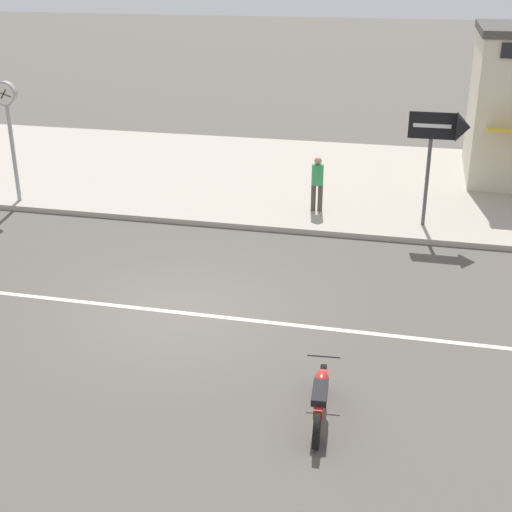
{
  "coord_description": "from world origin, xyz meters",
  "views": [
    {
      "loc": [
        4.68,
        -12.79,
        7.0
      ],
      "look_at": [
        1.36,
        1.55,
        0.8
      ],
      "focal_mm": 50.0,
      "sensor_mm": 36.0,
      "label": 1
    }
  ],
  "objects": [
    {
      "name": "lane_centre_stripe",
      "position": [
        0.0,
        0.0,
        0.0
      ],
      "size": [
        50.4,
        0.14,
        0.01
      ],
      "primitive_type": "cube",
      "color": "silver",
      "rests_on": "ground"
    },
    {
      "name": "ground_plane",
      "position": [
        0.0,
        0.0,
        0.0
      ],
      "size": [
        160.0,
        160.0,
        0.0
      ],
      "primitive_type": "plane",
      "color": "#544F47"
    },
    {
      "name": "arrow_signboard",
      "position": [
        5.58,
        6.24,
        2.79
      ],
      "size": [
        1.58,
        0.77,
        3.16
      ],
      "color": "#4C4C51",
      "rests_on": "kerb_strip"
    },
    {
      "name": "kerb_strip",
      "position": [
        0.0,
        10.16,
        0.07
      ],
      "size": [
        68.0,
        10.0,
        0.15
      ],
      "primitive_type": "cube",
      "color": "#ADA393",
      "rests_on": "ground"
    },
    {
      "name": "motorcycle_0",
      "position": [
        3.49,
        -3.05,
        0.43
      ],
      "size": [
        0.56,
        1.98,
        0.8
      ],
      "color": "black",
      "rests_on": "ground"
    },
    {
      "name": "street_clock",
      "position": [
        -7.0,
        5.69,
        2.84
      ],
      "size": [
        0.69,
        0.22,
        3.57
      ],
      "color": "#9E9EA3",
      "rests_on": "kerb_strip"
    },
    {
      "name": "pedestrian_mid_kerb",
      "position": [
        1.95,
        6.78,
        1.08
      ],
      "size": [
        0.34,
        0.34,
        1.6
      ],
      "color": "#4C4238",
      "rests_on": "kerb_strip"
    }
  ]
}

